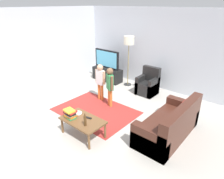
% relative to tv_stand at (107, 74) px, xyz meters
% --- Properties ---
extents(ground, '(7.80, 7.80, 0.00)m').
position_rel_tv_stand_xyz_m(ground, '(1.68, -2.30, -0.24)').
color(ground, '#B2ADA3').
extents(wall_back, '(6.00, 0.12, 2.70)m').
position_rel_tv_stand_xyz_m(wall_back, '(1.68, 0.70, 1.11)').
color(wall_back, silver).
rests_on(wall_back, ground).
extents(wall_left, '(0.12, 6.00, 2.70)m').
position_rel_tv_stand_xyz_m(wall_left, '(-1.32, -2.30, 1.11)').
color(wall_left, silver).
rests_on(wall_left, ground).
extents(area_rug, '(2.20, 1.60, 0.01)m').
position_rel_tv_stand_xyz_m(area_rug, '(1.35, -2.03, -0.24)').
color(area_rug, '#9E2D28').
rests_on(area_rug, ground).
extents(tv_stand, '(1.20, 0.44, 0.50)m').
position_rel_tv_stand_xyz_m(tv_stand, '(0.00, 0.00, 0.00)').
color(tv_stand, black).
rests_on(tv_stand, ground).
extents(tv, '(1.10, 0.28, 0.71)m').
position_rel_tv_stand_xyz_m(tv, '(-0.00, -0.02, 0.60)').
color(tv, black).
rests_on(tv, tv_stand).
extents(couch, '(0.80, 1.80, 0.86)m').
position_rel_tv_stand_xyz_m(couch, '(3.47, -1.76, 0.05)').
color(couch, '#472319').
rests_on(couch, ground).
extents(armchair, '(0.60, 0.60, 0.90)m').
position_rel_tv_stand_xyz_m(armchair, '(1.85, -0.04, 0.05)').
color(armchair, black).
rests_on(armchair, ground).
extents(floor_lamp, '(0.36, 0.36, 1.78)m').
position_rel_tv_stand_xyz_m(floor_lamp, '(0.88, 0.15, 1.30)').
color(floor_lamp, '#262626').
rests_on(floor_lamp, ground).
extents(child_near_tv, '(0.39, 0.19, 1.15)m').
position_rel_tv_stand_xyz_m(child_near_tv, '(0.95, -1.39, 0.45)').
color(child_near_tv, orange).
rests_on(child_near_tv, ground).
extents(child_center, '(0.35, 0.24, 1.17)m').
position_rel_tv_stand_xyz_m(child_center, '(1.44, -1.51, 0.46)').
color(child_center, orange).
rests_on(child_center, ground).
extents(coffee_table, '(1.00, 0.60, 0.42)m').
position_rel_tv_stand_xyz_m(coffee_table, '(1.92, -3.00, 0.13)').
color(coffee_table, brown).
rests_on(coffee_table, ground).
extents(book_stack, '(0.30, 0.25, 0.21)m').
position_rel_tv_stand_xyz_m(book_stack, '(1.65, -3.12, 0.28)').
color(book_stack, '#388C4C').
rests_on(book_stack, coffee_table).
extents(bottle, '(0.06, 0.06, 0.29)m').
position_rel_tv_stand_xyz_m(bottle, '(2.14, -3.12, 0.30)').
color(bottle, '#4C3319').
rests_on(bottle, coffee_table).
extents(tv_remote, '(0.18, 0.09, 0.02)m').
position_rel_tv_stand_xyz_m(tv_remote, '(1.97, -2.88, 0.19)').
color(tv_remote, black).
rests_on(tv_remote, coffee_table).
extents(plate, '(0.22, 0.22, 0.02)m').
position_rel_tv_stand_xyz_m(plate, '(1.62, -2.90, 0.18)').
color(plate, white).
rests_on(plate, coffee_table).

